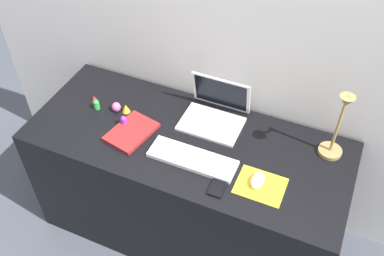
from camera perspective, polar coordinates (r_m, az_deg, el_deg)
ground_plane at (r=2.69m, az=-0.55°, el=-12.52°), size 6.00×6.00×0.00m
back_wall at (r=2.32m, az=2.97°, el=5.21°), size 2.77×0.05×1.58m
desk at (r=2.39m, az=-0.61°, el=-7.70°), size 1.57×0.64×0.74m
laptop at (r=2.18m, az=3.06°, el=2.34°), size 0.30×0.25×0.21m
keyboard at (r=2.01m, az=0.06°, el=-4.01°), size 0.41×0.13×0.02m
mousepad at (r=1.94m, az=8.87°, el=-7.41°), size 0.21×0.17×0.00m
mouse at (r=1.94m, az=8.50°, el=-6.72°), size 0.06×0.10×0.03m
cell_phone at (r=1.92m, az=3.46°, el=-7.38°), size 0.07×0.13×0.01m
desk_lamp at (r=2.00m, az=18.39°, el=0.09°), size 0.11×0.16×0.40m
notebook_pad at (r=2.15m, az=-7.86°, el=-0.52°), size 0.21×0.27×0.02m
toy_figurine_red at (r=2.35m, az=-12.57°, el=3.76°), size 0.03×0.03×0.04m
toy_figurine_yellow at (r=2.26m, az=-8.58°, el=2.56°), size 0.04×0.04×0.05m
toy_figurine_green at (r=2.30m, az=-12.29°, el=2.99°), size 0.03×0.03×0.05m
toy_figurine_pink at (r=2.27m, az=-9.80°, el=2.70°), size 0.05×0.05×0.05m
toy_figurine_purple at (r=2.18m, az=-8.85°, el=0.90°), size 0.03×0.03×0.06m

